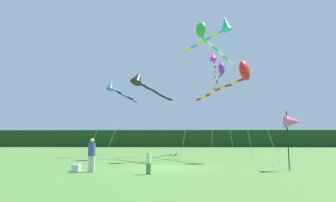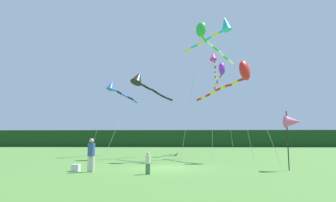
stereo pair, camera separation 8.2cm
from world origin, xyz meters
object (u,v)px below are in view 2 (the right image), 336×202
person_adult (91,153)px  person_child (148,162)px  kite_cyan (222,27)px  banner_flag_pole (293,122)px  kite_black (141,80)px  kite_purple (221,72)px  kite_red (240,74)px  kite_magenta (214,61)px  cooler_box (76,168)px  kite_blue (114,88)px  kite_green (204,34)px

person_adult → person_child: person_adult is taller
person_adult → kite_cyan: kite_cyan is taller
banner_flag_pole → kite_black: 14.32m
person_child → kite_purple: size_ratio=0.10×
kite_black → kite_red: kite_black is taller
banner_flag_pole → kite_black: size_ratio=0.41×
person_adult → kite_magenta: 20.62m
kite_black → kite_cyan: size_ratio=0.65×
kite_black → kite_cyan: 8.66m
kite_purple → kite_cyan: (-1.10, -9.02, 1.99)m
kite_magenta → cooler_box: bearing=-120.9°
banner_flag_pole → kite_blue: (-13.21, 12.38, 4.23)m
kite_red → kite_cyan: bearing=125.3°
cooler_box → banner_flag_pole: size_ratio=0.12×
kite_cyan → banner_flag_pole: bearing=-70.8°
kite_red → kite_purple: size_ratio=0.76×
banner_flag_pole → kite_red: 7.72m
kite_blue → kite_purple: 12.69m
person_adult → banner_flag_pole: (11.25, 1.28, 1.72)m
cooler_box → person_child: bearing=-16.7°
banner_flag_pole → kite_magenta: size_ratio=0.30×
kite_black → kite_purple: bearing=42.5°
banner_flag_pole → kite_red: kite_red is taller
banner_flag_pole → kite_magenta: 17.02m
kite_black → kite_blue: 4.49m
kite_purple → kite_green: (-2.65, -9.13, 1.31)m
person_child → kite_cyan: (5.34, 10.03, 10.94)m
cooler_box → banner_flag_pole: banner_flag_pole is taller
person_child → kite_cyan: 15.77m
banner_flag_pole → person_adult: bearing=-173.5°
banner_flag_pole → kite_blue: bearing=136.9°
kite_red → kite_blue: size_ratio=1.04×
kite_green → kite_purple: bearing=73.8°
cooler_box → kite_red: bearing=34.1°
cooler_box → kite_magenta: size_ratio=0.04×
kite_blue → kite_cyan: bearing=-23.4°
kite_black → kite_cyan: kite_cyan is taller
kite_blue → kite_magenta: bearing=13.7°
cooler_box → banner_flag_pole: (12.19, 0.94, 2.52)m
kite_black → kite_blue: (-3.13, 3.22, -0.20)m
kite_red → kite_purple: bearing=90.2°
person_adult → kite_magenta: (8.58, 16.22, 9.41)m
kite_cyan → kite_green: bearing=-176.1°
kite_blue → kite_magenta: size_ratio=0.68×
person_adult → kite_red: bearing=37.9°
person_adult → kite_purple: bearing=62.1°
banner_flag_pole → person_child: bearing=-165.0°
person_child → cooler_box: bearing=163.3°
kite_magenta → kite_cyan: 7.19m
cooler_box → kite_green: kite_green is taller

